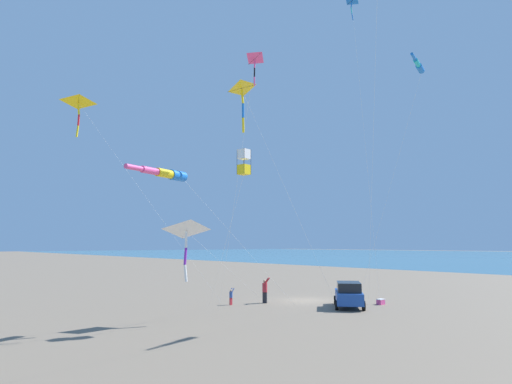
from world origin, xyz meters
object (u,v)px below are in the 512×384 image
object	(u,v)px
kite_delta_checkered_midright	(254,60)
person_adult_flyer	(265,289)
kite_windsock_magenta_far_left	(418,66)
kite_box_striped_overhead	(244,162)
parked_car	(349,294)
person_child_green_jacket	(231,296)
kite_delta_green_low_center	(186,230)
kite_delta_orange_high_right	(79,103)
cooler_box	(381,302)
kite_delta_rainbow_low_near	(352,3)
kite_windsock_long_streamer_right	(165,174)
kite_delta_purple_drifting	(241,88)

from	to	relation	value
kite_delta_checkered_midright	person_adult_flyer	bearing A→B (deg)	44.87
kite_windsock_magenta_far_left	kite_box_striped_overhead	size ratio (longest dim) A/B	1.62
parked_car	kite_box_striped_overhead	distance (m)	13.35
person_child_green_jacket	kite_delta_green_low_center	xyz separation A→B (m)	(-6.78, -4.27, 4.76)
kite_box_striped_overhead	kite_delta_checkered_midright	distance (m)	5.94
parked_car	kite_delta_orange_high_right	bearing A→B (deg)	139.19
person_child_green_jacket	kite_box_striped_overhead	size ratio (longest dim) A/B	0.12
cooler_box	kite_delta_rainbow_low_near	xyz separation A→B (m)	(-5.67, -2.20, 21.25)
kite_box_striped_overhead	kite_windsock_long_streamer_right	size ratio (longest dim) A/B	0.69
kite_box_striped_overhead	parked_car	bearing A→B (deg)	1.82
kite_delta_green_low_center	kite_delta_checkered_midright	world-z (taller)	kite_delta_checkered_midright
kite_windsock_magenta_far_left	kite_box_striped_overhead	bearing A→B (deg)	149.34
cooler_box	kite_windsock_long_streamer_right	distance (m)	19.65
cooler_box	person_child_green_jacket	size ratio (longest dim) A/B	0.49
cooler_box	kite_box_striped_overhead	distance (m)	16.32
kite_delta_green_low_center	kite_delta_checkered_midright	bearing A→B (deg)	-71.60
kite_windsock_long_streamer_right	kite_windsock_magenta_far_left	bearing A→B (deg)	-28.56
kite_windsock_long_streamer_right	parked_car	bearing A→B (deg)	-5.86
kite_delta_green_low_center	kite_box_striped_overhead	xyz separation A→B (m)	(2.18, -2.83, 4.03)
kite_delta_orange_high_right	kite_windsock_long_streamer_right	distance (m)	13.83
kite_delta_green_low_center	kite_windsock_long_streamer_right	xyz separation A→B (m)	(-2.05, -1.01, 3.10)
kite_delta_green_low_center	kite_delta_rainbow_low_near	bearing A→B (deg)	-28.15
kite_windsock_magenta_far_left	kite_delta_green_low_center	world-z (taller)	kite_windsock_magenta_far_left
kite_windsock_magenta_far_left	kite_delta_green_low_center	bearing A→B (deg)	144.31
cooler_box	kite_delta_purple_drifting	size ratio (longest dim) A/B	0.04
kite_delta_green_low_center	cooler_box	bearing A→B (deg)	-11.28
parked_car	kite_delta_purple_drifting	size ratio (longest dim) A/B	0.30
person_child_green_jacket	kite_delta_rainbow_low_near	xyz separation A→B (m)	(3.16, -9.59, 20.77)
cooler_box	kite_box_striped_overhead	world-z (taller)	kite_box_striped_overhead
cooler_box	person_adult_flyer	size ratio (longest dim) A/B	0.31
cooler_box	kite_box_striped_overhead	size ratio (longest dim) A/B	0.06
person_adult_flyer	kite_windsock_magenta_far_left	size ratio (longest dim) A/B	0.12
kite_delta_checkered_midright	kite_delta_orange_high_right	distance (m)	16.14
kite_windsock_magenta_far_left	kite_delta_purple_drifting	world-z (taller)	kite_windsock_magenta_far_left
parked_car	kite_delta_orange_high_right	xyz separation A→B (m)	(-15.54, 13.42, 14.52)
kite_box_striped_overhead	kite_delta_orange_high_right	distance (m)	15.89
parked_car	kite_box_striped_overhead	bearing A→B (deg)	-178.18
cooler_box	kite_windsock_magenta_far_left	distance (m)	17.47
parked_car	kite_delta_rainbow_low_near	distance (m)	20.85
kite_windsock_long_streamer_right	person_adult_flyer	bearing A→B (deg)	20.78
kite_delta_green_low_center	kite_windsock_long_streamer_right	world-z (taller)	kite_windsock_long_streamer_right
kite_box_striped_overhead	kite_delta_checkered_midright	bearing A→B (deg)	-111.14
kite_windsock_long_streamer_right	kite_delta_purple_drifting	xyz separation A→B (m)	(4.78, -0.88, 5.89)
parked_car	person_child_green_jacket	xyz separation A→B (m)	(-5.67, 6.77, -0.26)
parked_car	kite_delta_rainbow_low_near	size ratio (longest dim) A/B	0.20
cooler_box	kite_windsock_magenta_far_left	size ratio (longest dim) A/B	0.04
kite_delta_checkered_midright	kite_delta_orange_high_right	size ratio (longest dim) A/B	0.97
kite_windsock_magenta_far_left	kite_box_striped_overhead	world-z (taller)	kite_windsock_magenta_far_left
kite_delta_green_low_center	kite_windsock_magenta_far_left	bearing A→B (deg)	-35.69
cooler_box	kite_delta_rainbow_low_near	world-z (taller)	kite_delta_rainbow_low_near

